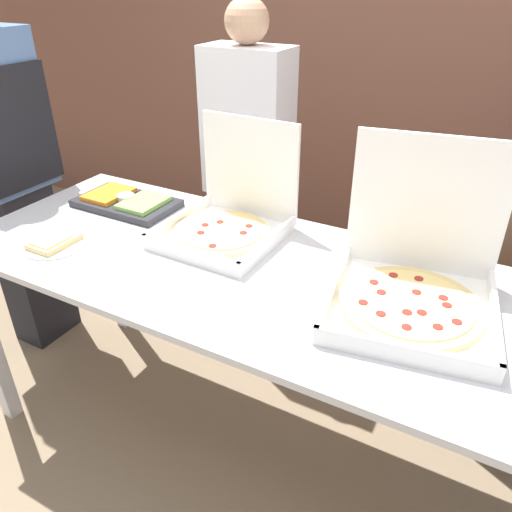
# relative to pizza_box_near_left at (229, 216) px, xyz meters

# --- Properties ---
(ground_plane) EXTENTS (16.00, 16.00, 0.00)m
(ground_plane) POSITION_rel_pizza_box_near_left_xyz_m (0.21, -0.18, -0.96)
(ground_plane) COLOR #847056
(brick_wall_behind) EXTENTS (10.00, 0.06, 2.80)m
(brick_wall_behind) POSITION_rel_pizza_box_near_left_xyz_m (0.21, 1.52, 0.44)
(brick_wall_behind) COLOR brown
(brick_wall_behind) RESTS_ON ground_plane
(buffet_table) EXTENTS (2.22, 0.85, 0.88)m
(buffet_table) POSITION_rel_pizza_box_near_left_xyz_m (0.21, -0.18, -0.18)
(buffet_table) COLOR silver
(buffet_table) RESTS_ON ground_plane
(pizza_box_near_left) EXTENTS (0.42, 0.44, 0.41)m
(pizza_box_near_left) POSITION_rel_pizza_box_near_left_xyz_m (0.00, 0.00, 0.00)
(pizza_box_near_left) COLOR white
(pizza_box_near_left) RESTS_ON buffet_table
(pizza_box_far_right) EXTENTS (0.54, 0.56, 0.47)m
(pizza_box_far_right) POSITION_rel_pizza_box_near_left_xyz_m (0.72, -0.12, 0.01)
(pizza_box_far_right) COLOR white
(pizza_box_far_right) RESTS_ON buffet_table
(paper_plate_front_center) EXTENTS (0.23, 0.23, 0.03)m
(paper_plate_front_center) POSITION_rel_pizza_box_near_left_xyz_m (-0.52, -0.39, -0.06)
(paper_plate_front_center) COLOR white
(paper_plate_front_center) RESTS_ON buffet_table
(veggie_tray) EXTENTS (0.43, 0.24, 0.05)m
(veggie_tray) POSITION_rel_pizza_box_near_left_xyz_m (-0.52, 0.01, -0.05)
(veggie_tray) COLOR #28282D
(veggie_tray) RESTS_ON buffet_table
(person_guest_cap) EXTENTS (0.40, 0.22, 1.67)m
(person_guest_cap) POSITION_rel_pizza_box_near_left_xyz_m (-0.24, 0.57, -0.09)
(person_guest_cap) COLOR slate
(person_guest_cap) RESTS_ON ground_plane
(person_server_vest) EXTENTS (0.24, 0.42, 1.77)m
(person_server_vest) POSITION_rel_pizza_box_near_left_xyz_m (-1.18, -0.05, 0.04)
(person_server_vest) COLOR black
(person_server_vest) RESTS_ON ground_plane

